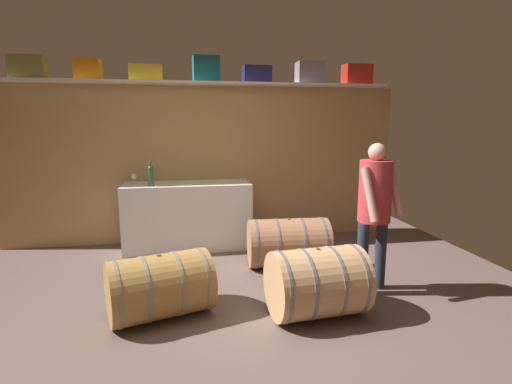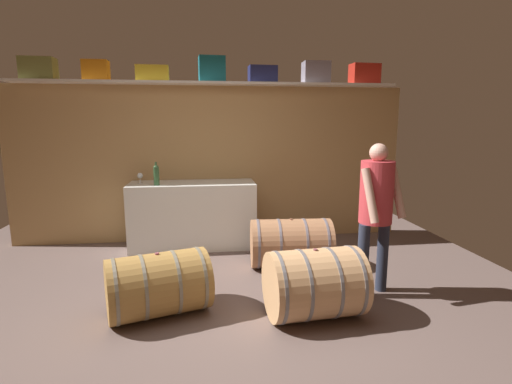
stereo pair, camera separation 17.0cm
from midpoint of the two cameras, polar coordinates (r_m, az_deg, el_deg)
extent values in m
cube|color=brown|center=(4.21, -4.57, -13.61)|extent=(6.72, 7.80, 0.02)
cube|color=tan|center=(5.61, -5.66, 4.05)|extent=(5.52, 0.10, 2.18)
cube|color=silver|center=(5.45, -5.81, 15.51)|extent=(5.08, 0.40, 0.03)
cube|color=olive|center=(5.81, -28.46, 15.57)|extent=(0.41, 0.27, 0.28)
cube|color=orange|center=(5.61, -21.55, 16.21)|extent=(0.32, 0.20, 0.26)
cube|color=yellow|center=(5.49, -14.03, 16.48)|extent=(0.43, 0.20, 0.21)
cube|color=#187081|center=(5.47, -5.56, 17.42)|extent=(0.36, 0.29, 0.33)
cube|color=navy|center=(5.53, 1.89, 16.82)|extent=(0.39, 0.24, 0.23)
cube|color=gray|center=(5.70, 9.64, 16.83)|extent=(0.36, 0.27, 0.29)
cube|color=red|center=(5.94, 16.42, 16.22)|extent=(0.41, 0.24, 0.28)
cube|color=white|center=(5.36, -8.29, -3.33)|extent=(1.67, 0.61, 0.89)
cylinder|color=#325633|center=(5.13, -13.45, 2.14)|extent=(0.07, 0.07, 0.21)
sphere|color=#325633|center=(5.12, -13.50, 3.46)|extent=(0.07, 0.07, 0.07)
cylinder|color=#325633|center=(5.11, -13.52, 3.92)|extent=(0.03, 0.03, 0.06)
cylinder|color=white|center=(5.38, -15.70, 1.27)|extent=(0.07, 0.07, 0.00)
cylinder|color=white|center=(5.37, -15.72, 1.65)|extent=(0.01, 0.01, 0.07)
sphere|color=white|center=(5.36, -15.75, 2.31)|extent=(0.08, 0.08, 0.08)
sphere|color=maroon|center=(5.36, -15.75, 2.19)|extent=(0.05, 0.05, 0.05)
cylinder|color=#A5724D|center=(4.64, 6.17, -7.43)|extent=(0.96, 0.62, 0.56)
cylinder|color=slate|center=(4.59, 1.32, -7.57)|extent=(0.06, 0.58, 0.58)
cylinder|color=slate|center=(4.61, 4.34, -7.49)|extent=(0.06, 0.58, 0.58)
cylinder|color=slate|center=(4.67, 7.99, -7.36)|extent=(0.06, 0.58, 0.58)
cylinder|color=slate|center=(4.72, 10.89, -7.24)|extent=(0.06, 0.58, 0.58)
cylinder|color=brown|center=(4.56, 6.24, -3.98)|extent=(0.04, 0.04, 0.01)
cylinder|color=#A4793C|center=(3.60, -12.76, -13.07)|extent=(0.98, 0.78, 0.56)
cylinder|color=gray|center=(3.55, -18.64, -13.68)|extent=(0.19, 0.55, 0.57)
cylinder|color=gray|center=(3.57, -14.98, -13.31)|extent=(0.19, 0.55, 0.57)
cylinder|color=gray|center=(3.62, -10.58, -12.81)|extent=(0.19, 0.55, 0.57)
cylinder|color=gray|center=(3.68, -7.12, -12.36)|extent=(0.19, 0.55, 0.57)
cylinder|color=#954953|center=(3.49, -12.95, -8.79)|extent=(0.04, 0.04, 0.01)
cylinder|color=tan|center=(3.52, 9.96, -13.07)|extent=(0.85, 0.67, 0.60)
cylinder|color=slate|center=(3.41, 4.57, -13.71)|extent=(0.08, 0.62, 0.62)
cylinder|color=slate|center=(3.47, 7.95, -13.32)|extent=(0.08, 0.62, 0.62)
cylinder|color=slate|center=(3.57, 11.92, -12.81)|extent=(0.08, 0.62, 0.62)
cylinder|color=slate|center=(3.65, 14.97, -12.37)|extent=(0.08, 0.62, 0.62)
cylinder|color=#85484D|center=(3.41, 10.13, -8.31)|extent=(0.04, 0.04, 0.01)
cylinder|color=#272D3E|center=(3.99, 16.58, -9.62)|extent=(0.11, 0.11, 0.73)
cylinder|color=#272D3E|center=(4.18, 19.14, -8.84)|extent=(0.11, 0.11, 0.73)
cylinder|color=#B9343B|center=(3.92, 18.42, -0.03)|extent=(0.32, 0.32, 0.60)
sphere|color=tan|center=(3.88, 18.74, 5.48)|extent=(0.17, 0.17, 0.17)
cylinder|color=tan|center=(3.73, 17.62, -0.50)|extent=(0.16, 0.24, 0.51)
cylinder|color=tan|center=(4.00, 21.11, -0.01)|extent=(0.16, 0.24, 0.50)
camera|label=1|loc=(0.09, -88.72, 0.23)|focal=27.33mm
camera|label=2|loc=(0.09, 91.28, -0.23)|focal=27.33mm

